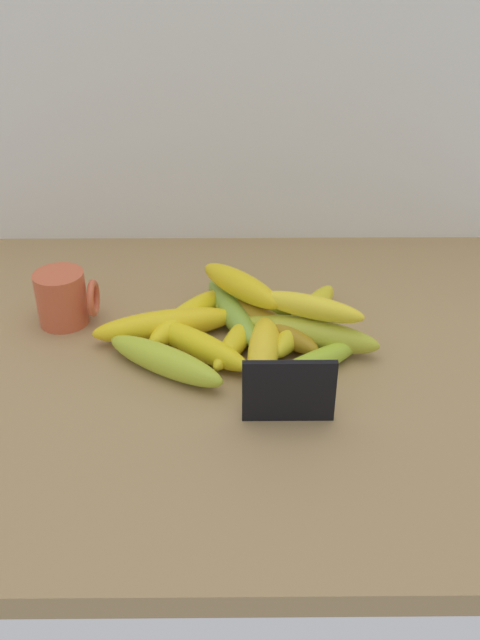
# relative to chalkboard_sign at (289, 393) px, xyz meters

# --- Properties ---
(counter_top) EXTENTS (1.10, 0.76, 0.03)m
(counter_top) POSITION_rel_chalkboard_sign_xyz_m (-0.10, 0.13, -0.05)
(counter_top) COLOR #A28151
(counter_top) RESTS_ON ground
(back_wall) EXTENTS (1.30, 0.02, 0.70)m
(back_wall) POSITION_rel_chalkboard_sign_xyz_m (-0.10, 0.52, 0.28)
(back_wall) COLOR silver
(back_wall) RESTS_ON ground
(chalkboard_sign) EXTENTS (0.11, 0.02, 0.08)m
(chalkboard_sign) POSITION_rel_chalkboard_sign_xyz_m (0.00, 0.00, 0.00)
(chalkboard_sign) COLOR black
(chalkboard_sign) RESTS_ON counter_top
(coffee_mug) EXTENTS (0.09, 0.07, 0.08)m
(coffee_mug) POSITION_rel_chalkboard_sign_xyz_m (-0.31, 0.22, 0.00)
(coffee_mug) COLOR #CE5836
(coffee_mug) RESTS_ON counter_top
(banana_0) EXTENTS (0.16, 0.05, 0.04)m
(banana_0) POSITION_rel_chalkboard_sign_xyz_m (-0.02, 0.23, -0.02)
(banana_0) COLOR #92AB2B
(banana_0) RESTS_ON counter_top
(banana_1) EXTENTS (0.13, 0.16, 0.04)m
(banana_1) POSITION_rel_chalkboard_sign_xyz_m (-0.13, 0.20, -0.02)
(banana_1) COLOR yellow
(banana_1) RESTS_ON counter_top
(banana_2) EXTENTS (0.10, 0.19, 0.04)m
(banana_2) POSITION_rel_chalkboard_sign_xyz_m (-0.07, 0.22, -0.02)
(banana_2) COLOR #84AC38
(banana_2) RESTS_ON counter_top
(banana_3) EXTENTS (0.17, 0.13, 0.04)m
(banana_3) POSITION_rel_chalkboard_sign_xyz_m (-0.16, 0.09, -0.02)
(banana_3) COLOR #B2C42F
(banana_3) RESTS_ON counter_top
(banana_4) EXTENTS (0.06, 0.18, 0.04)m
(banana_4) POSITION_rel_chalkboard_sign_xyz_m (-0.02, 0.12, -0.02)
(banana_4) COLOR yellow
(banana_4) RESTS_ON counter_top
(banana_5) EXTENTS (0.18, 0.14, 0.03)m
(banana_5) POSITION_rel_chalkboard_sign_xyz_m (0.03, 0.08, -0.02)
(banana_5) COLOR #A6C52E
(banana_5) RESTS_ON counter_top
(banana_6) EXTENTS (0.16, 0.14, 0.04)m
(banana_6) POSITION_rel_chalkboard_sign_xyz_m (-0.12, 0.13, -0.02)
(banana_6) COLOR yellow
(banana_6) RESTS_ON counter_top
(banana_7) EXTENTS (0.17, 0.18, 0.04)m
(banana_7) POSITION_rel_chalkboard_sign_xyz_m (-0.02, 0.19, -0.02)
(banana_7) COLOR #A37B17
(banana_7) RESTS_ON counter_top
(banana_8) EXTENTS (0.20, 0.11, 0.04)m
(banana_8) POSITION_rel_chalkboard_sign_xyz_m (0.04, 0.15, -0.02)
(banana_8) COLOR gold
(banana_8) RESTS_ON counter_top
(banana_9) EXTENTS (0.13, 0.20, 0.04)m
(banana_9) POSITION_rel_chalkboard_sign_xyz_m (0.04, 0.20, -0.02)
(banana_9) COLOR yellow
(banana_9) RESTS_ON counter_top
(banana_10) EXTENTS (0.21, 0.09, 0.04)m
(banana_10) POSITION_rel_chalkboard_sign_xyz_m (-0.16, 0.18, -0.02)
(banana_10) COLOR yellow
(banana_10) RESTS_ON counter_top
(banana_11) EXTENTS (0.10, 0.17, 0.03)m
(banana_11) POSITION_rel_chalkboard_sign_xyz_m (-0.06, 0.16, -0.02)
(banana_11) COLOR yellow
(banana_11) RESTS_ON counter_top
(banana_12) EXTENTS (0.13, 0.14, 0.04)m
(banana_12) POSITION_rel_chalkboard_sign_xyz_m (-0.05, 0.23, 0.02)
(banana_12) COLOR yellow
(banana_12) RESTS_ON banana_2
(banana_13) EXTENTS (0.15, 0.09, 0.03)m
(banana_13) POSITION_rel_chalkboard_sign_xyz_m (0.04, 0.16, 0.02)
(banana_13) COLOR yellow
(banana_13) RESTS_ON banana_8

